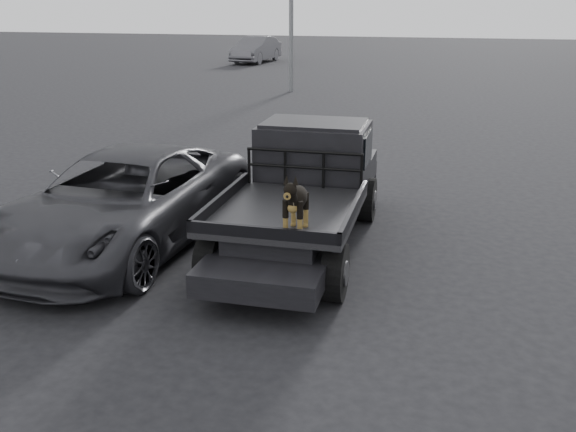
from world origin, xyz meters
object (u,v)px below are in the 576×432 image
(dog, at_px, (296,203))
(parked_suv, at_px, (124,200))
(flatbed_ute, at_px, (301,219))
(distant_car_a, at_px, (256,49))

(dog, height_order, parked_suv, dog)
(flatbed_ute, xyz_separation_m, dog, (0.33, -1.77, 0.83))
(dog, distance_m, parked_suv, 3.29)
(flatbed_ute, xyz_separation_m, distant_car_a, (-9.35, 29.00, 0.30))
(parked_suv, bearing_deg, dog, -18.26)
(dog, xyz_separation_m, parked_suv, (-3.01, 1.22, -0.57))
(parked_suv, height_order, distant_car_a, distant_car_a)
(flatbed_ute, height_order, distant_car_a, distant_car_a)
(flatbed_ute, distance_m, dog, 1.98)
(distant_car_a, bearing_deg, parked_suv, -71.47)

